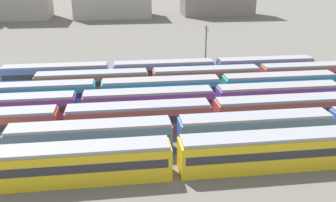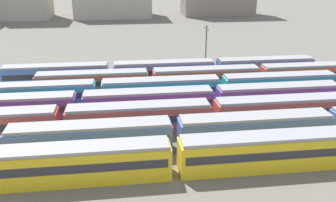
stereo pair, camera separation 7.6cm
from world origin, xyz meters
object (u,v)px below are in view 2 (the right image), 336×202
Objects in this scene: train_track_4 at (161,90)px; train_track_6 at (164,71)px; train_track_2 at (139,118)px; catenary_pole_1 at (206,48)px.

train_track_6 is (1.70, 10.40, 0.00)m from train_track_4.
train_track_2 is 1.00× the size of train_track_4.
train_track_4 is 10.54m from train_track_6.
catenary_pole_1 reaches higher than train_track_2.
train_track_6 is at bearing 80.74° from train_track_4.
train_track_2 is 11.13m from train_track_4.
catenary_pole_1 reaches higher than train_track_4.
catenary_pole_1 is at bearing 53.49° from train_track_4.
train_track_2 is at bearing -105.21° from train_track_6.
train_track_6 is 5.91× the size of catenary_pole_1.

